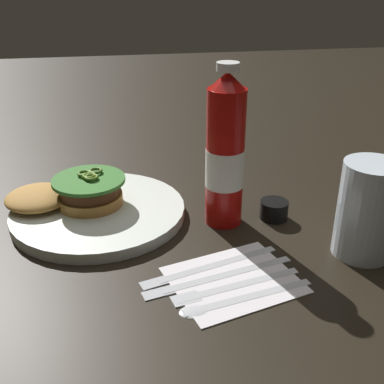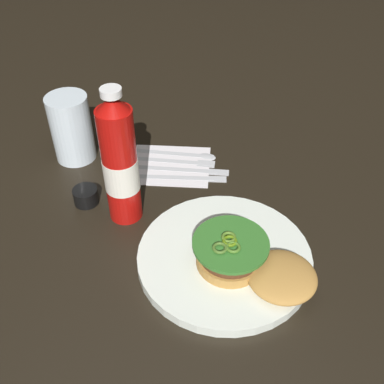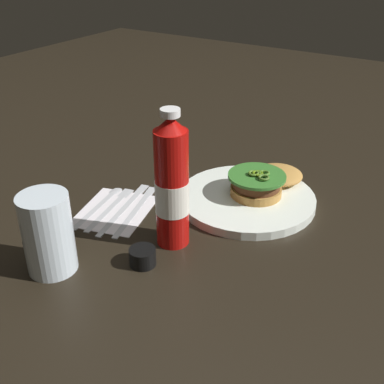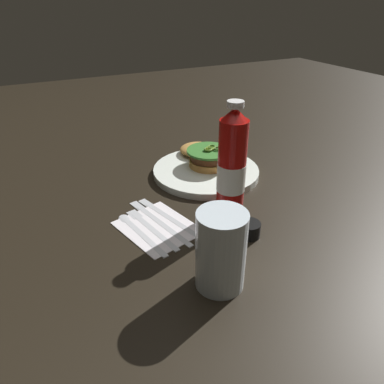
# 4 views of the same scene
# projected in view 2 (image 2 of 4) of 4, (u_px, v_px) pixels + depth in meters

# --- Properties ---
(ground_plane) EXTENTS (3.00, 3.00, 0.00)m
(ground_plane) POSITION_uv_depth(u_px,v_px,m) (143.00, 253.00, 0.76)
(ground_plane) COLOR black
(dinner_plate) EXTENTS (0.28, 0.28, 0.02)m
(dinner_plate) POSITION_uv_depth(u_px,v_px,m) (224.00, 257.00, 0.74)
(dinner_plate) COLOR white
(dinner_plate) RESTS_ON ground_plane
(burger_sandwich) EXTENTS (0.20, 0.12, 0.05)m
(burger_sandwich) POSITION_uv_depth(u_px,v_px,m) (249.00, 260.00, 0.70)
(burger_sandwich) COLOR #B37F3C
(burger_sandwich) RESTS_ON dinner_plate
(ketchup_bottle) EXTENTS (0.06, 0.06, 0.25)m
(ketchup_bottle) POSITION_uv_depth(u_px,v_px,m) (120.00, 164.00, 0.76)
(ketchup_bottle) COLOR #AF0E0A
(ketchup_bottle) RESTS_ON ground_plane
(water_glass) EXTENTS (0.08, 0.08, 0.14)m
(water_glass) POSITION_uv_depth(u_px,v_px,m) (71.00, 128.00, 0.92)
(water_glass) COLOR silver
(water_glass) RESTS_ON ground_plane
(condiment_cup) EXTENTS (0.05, 0.05, 0.03)m
(condiment_cup) POSITION_uv_depth(u_px,v_px,m) (86.00, 196.00, 0.85)
(condiment_cup) COLOR black
(condiment_cup) RESTS_ON ground_plane
(napkin) EXTENTS (0.19, 0.17, 0.00)m
(napkin) POSITION_uv_depth(u_px,v_px,m) (170.00, 165.00, 0.94)
(napkin) COLOR silver
(napkin) RESTS_ON ground_plane
(butter_knife) EXTENTS (0.20, 0.07, 0.00)m
(butter_knife) POSITION_uv_depth(u_px,v_px,m) (181.00, 176.00, 0.91)
(butter_knife) COLOR silver
(butter_knife) RESTS_ON napkin
(steak_knife) EXTENTS (0.21, 0.06, 0.00)m
(steak_knife) POSITION_uv_depth(u_px,v_px,m) (183.00, 169.00, 0.93)
(steak_knife) COLOR silver
(steak_knife) RESTS_ON napkin
(fork_utensil) EXTENTS (0.18, 0.05, 0.00)m
(fork_utensil) POSITION_uv_depth(u_px,v_px,m) (180.00, 160.00, 0.95)
(fork_utensil) COLOR silver
(fork_utensil) RESTS_ON napkin
(spoon_utensil) EXTENTS (0.18, 0.05, 0.00)m
(spoon_utensil) POSITION_uv_depth(u_px,v_px,m) (186.00, 153.00, 0.97)
(spoon_utensil) COLOR silver
(spoon_utensil) RESTS_ON napkin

